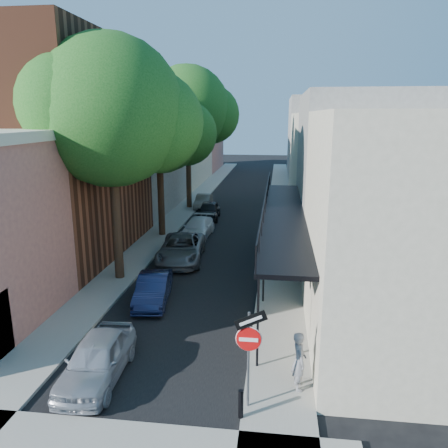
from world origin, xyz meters
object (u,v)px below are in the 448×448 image
(parked_car_d, at_px, (198,228))
(parked_car_f, at_px, (204,201))
(parked_car_c, at_px, (181,249))
(bollard, at_px, (241,404))
(parked_car_b, at_px, (153,289))
(parked_car_e, at_px, (209,211))
(oak_mid, at_px, (165,128))
(sign_post, at_px, (249,343))
(oak_near, at_px, (121,115))
(pedestrian, at_px, (299,361))
(oak_far, at_px, (193,110))
(parked_car_a, at_px, (97,359))

(parked_car_d, distance_m, parked_car_f, 9.25)
(parked_car_c, bearing_deg, bollard, -75.92)
(parked_car_b, bearing_deg, parked_car_e, 82.81)
(oak_mid, bearing_deg, parked_car_e, 68.51)
(sign_post, xyz_separation_m, oak_mid, (-6.58, 17.26, 5.02))
(parked_car_b, distance_m, parked_car_c, 5.58)
(sign_post, bearing_deg, bollard, -108.56)
(oak_near, height_order, parked_car_b, oak_near)
(oak_near, bearing_deg, sign_post, -54.91)
(parked_car_c, height_order, pedestrian, pedestrian)
(parked_car_e, distance_m, pedestrian, 22.03)
(sign_post, height_order, pedestrian, sign_post)
(parked_car_e, height_order, parked_car_f, parked_car_e)
(parked_car_f, bearing_deg, oak_near, -93.33)
(oak_far, bearing_deg, sign_post, -76.09)
(oak_mid, distance_m, parked_car_b, 12.62)
(parked_car_e, relative_size, parked_car_f, 1.13)
(parked_car_c, height_order, parked_car_d, parked_car_c)
(oak_near, bearing_deg, parked_car_d, 75.88)
(bollard, xyz_separation_m, parked_car_b, (-4.40, 7.07, 0.08))
(bollard, xyz_separation_m, pedestrian, (1.54, 1.48, 0.48))
(parked_car_a, relative_size, parked_car_f, 1.11)
(oak_far, height_order, parked_car_c, oak_far)
(oak_near, bearing_deg, parked_car_c, 55.75)
(parked_car_a, xyz_separation_m, parked_car_c, (0.10, 11.27, 0.03))
(bollard, bearing_deg, parked_car_d, 104.05)
(oak_near, relative_size, parked_car_e, 2.86)
(oak_mid, relative_size, parked_car_a, 2.60)
(parked_car_c, bearing_deg, parked_car_d, 84.90)
(bollard, xyz_separation_m, parked_car_f, (-5.58, 26.75, 0.06))
(sign_post, relative_size, pedestrian, 1.69)
(pedestrian, bearing_deg, bollard, 122.62)
(bollard, height_order, parked_car_c, parked_car_c)
(parked_car_e, bearing_deg, parked_car_f, 102.24)
(sign_post, relative_size, bollard, 3.74)
(parked_car_c, xyz_separation_m, parked_car_f, (-1.18, 14.10, -0.12))
(parked_car_c, bearing_deg, parked_car_b, -95.10)
(parked_car_a, relative_size, parked_car_b, 1.08)
(pedestrian, bearing_deg, parked_car_d, 9.04)
(sign_post, bearing_deg, oak_mid, 110.86)
(sign_post, bearing_deg, parked_car_c, 110.52)
(bollard, distance_m, parked_car_b, 8.33)
(parked_car_e, xyz_separation_m, pedestrian, (6.01, -21.19, 0.32))
(oak_mid, distance_m, parked_car_d, 6.76)
(oak_near, relative_size, parked_car_f, 3.22)
(bollard, bearing_deg, parked_car_b, 121.89)
(sign_post, distance_m, bollard, 1.60)
(oak_far, height_order, parked_car_e, oak_far)
(oak_far, xyz_separation_m, parked_car_b, (1.95, -19.70, -7.66))
(bollard, bearing_deg, parked_car_e, 101.15)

